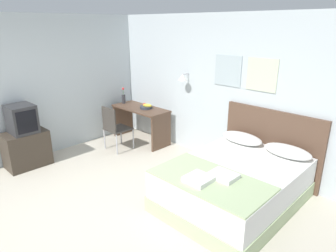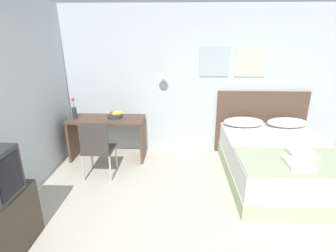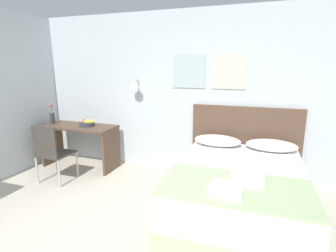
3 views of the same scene
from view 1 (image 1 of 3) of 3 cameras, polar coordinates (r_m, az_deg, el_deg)
The scene contains 15 objects.
ground_plane at distance 4.37m, azimuth -16.28°, elevation -16.31°, with size 24.00×24.00×0.00m, color beige.
wall_back at distance 5.61m, azimuth 8.40°, elevation 7.05°, with size 5.49×0.31×2.65m.
bed at distance 4.44m, azimuth 12.44°, elevation -10.82°, with size 1.53×2.05×0.60m.
headboard at distance 5.17m, azimuth 18.97°, elevation -3.46°, with size 1.65×0.06×1.18m.
pillow_left at distance 5.08m, azimuth 13.91°, elevation -2.26°, with size 0.70×0.36×0.16m.
pillow_right at distance 4.77m, azimuth 21.81°, elevation -4.49°, with size 0.70×0.36×0.16m.
throw_blanket at distance 3.85m, azimuth 7.95°, elevation -10.10°, with size 1.49×0.82×0.02m.
folded_towel_near_foot at distance 3.88m, azimuth 10.50°, elevation -9.27°, with size 0.34×0.27×0.06m.
folded_towel_mid_bed at distance 3.76m, azimuth 5.86°, elevation -10.01°, with size 0.31×0.31×0.06m.
desk at distance 6.52m, azimuth -5.20°, elevation 1.63°, with size 1.31×0.57×0.76m.
desk_chair at distance 6.08m, azimuth -10.30°, elevation 0.09°, with size 0.46×0.46×0.92m.
fruit_bowl at distance 6.37m, azimuth -4.17°, elevation 3.69°, with size 0.29×0.26×0.12m.
flower_vase at distance 6.84m, azimuth -8.46°, elevation 5.35°, with size 0.08×0.08×0.36m.
tv_stand at distance 5.98m, azimuth -25.35°, elevation -3.98°, with size 0.49×0.73×0.64m.
television at distance 5.80m, azimuth -26.12°, elevation 1.21°, with size 0.48×0.42×0.50m.
Camera 1 is at (3.22, -1.62, 2.47)m, focal length 32.00 mm.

